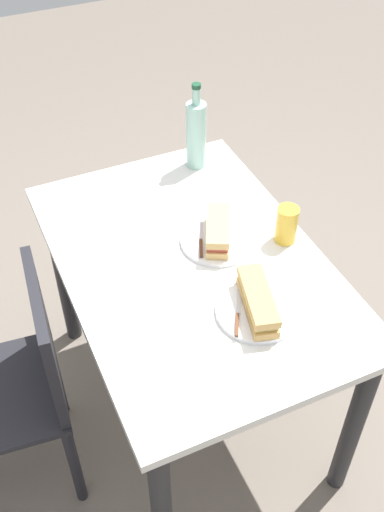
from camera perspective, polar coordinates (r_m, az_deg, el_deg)
name	(u,v)px	position (r m, az deg, el deg)	size (l,w,h in m)	color
ground_plane	(192,400)	(2.46, 0.00, -13.17)	(8.00, 8.00, 0.00)	#6B6056
dining_table	(192,288)	(1.96, 0.00, -3.02)	(1.13, 0.76, 0.75)	silver
chair_far	(22,380)	(1.99, -15.51, -11.01)	(0.44, 0.44, 0.84)	black
plate_near	(217,241)	(1.93, 2.37, 1.43)	(0.23, 0.23, 0.01)	white
baguette_sandwich_near	(218,231)	(1.91, 2.40, 2.36)	(0.21, 0.15, 0.07)	tan
knife_near	(201,240)	(1.92, 0.82, 1.49)	(0.17, 0.08, 0.01)	silver
plate_far	(257,311)	(1.74, 6.02, -5.10)	(0.23, 0.23, 0.01)	white
baguette_sandwich_far	(258,301)	(1.70, 6.12, -4.18)	(0.24, 0.13, 0.07)	tan
knife_far	(239,314)	(1.71, 4.34, -5.38)	(0.16, 0.10, 0.01)	silver
water_bottle	(196,134)	(2.20, 0.38, 11.27)	(0.07, 0.07, 0.32)	#99C6B7
beer_glass	(287,225)	(1.93, 8.76, 2.90)	(0.07, 0.07, 0.12)	gold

